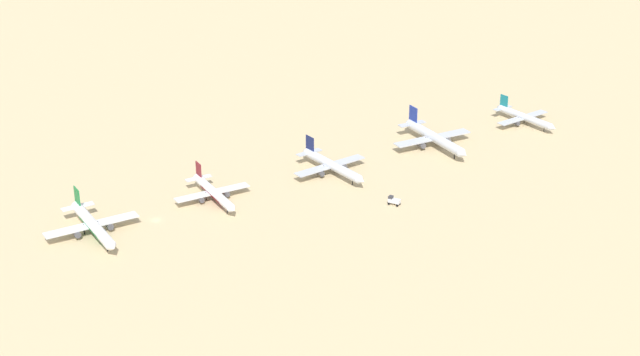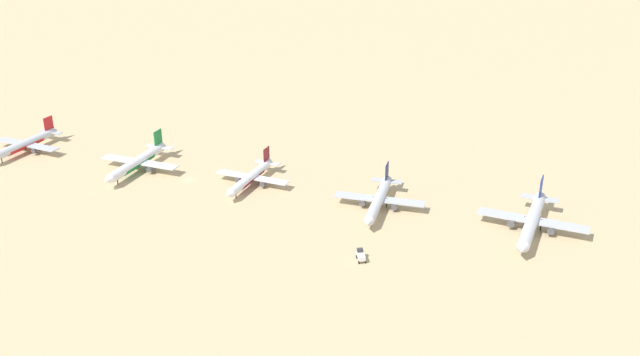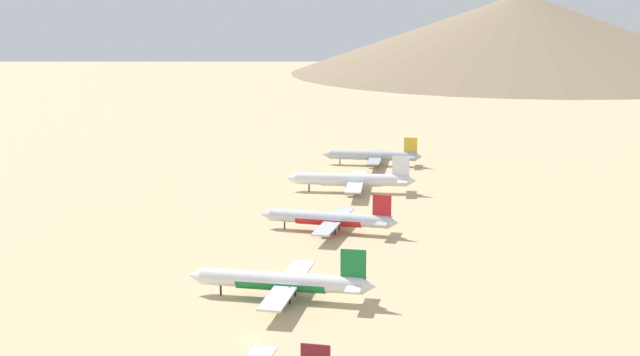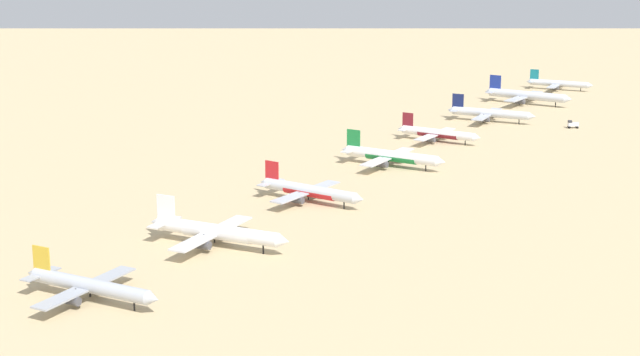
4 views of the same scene
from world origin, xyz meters
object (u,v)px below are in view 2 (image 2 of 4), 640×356
at_px(parked_jet_3, 138,162).
at_px(parked_jet_4, 251,177).
at_px(parked_jet_6, 532,220).
at_px(parked_jet_5, 379,199).
at_px(service_truck, 361,255).
at_px(parked_jet_2, 25,144).

relative_size(parked_jet_3, parked_jet_4, 1.14).
xyz_separation_m(parked_jet_4, parked_jet_6, (17.21, 119.25, 1.00)).
height_order(parked_jet_3, parked_jet_6, parked_jet_6).
relative_size(parked_jet_5, parked_jet_6, 0.89).
bearing_deg(parked_jet_4, service_truck, 47.74).
distance_m(parked_jet_2, parked_jet_3, 65.46).
distance_m(parked_jet_5, service_truck, 42.48).
bearing_deg(service_truck, parked_jet_6, 120.41).
relative_size(parked_jet_4, parked_jet_6, 0.82).
height_order(parked_jet_5, service_truck, parked_jet_5).
xyz_separation_m(parked_jet_2, parked_jet_4, (13.09, 120.92, -0.30)).
bearing_deg(parked_jet_2, parked_jet_6, 82.81).
height_order(parked_jet_5, parked_jet_6, parked_jet_6).
xyz_separation_m(parked_jet_3, parked_jet_5, (14.43, 114.72, -0.13)).
bearing_deg(parked_jet_5, parked_jet_4, -100.22).
bearing_deg(parked_jet_3, parked_jet_6, 83.15).
bearing_deg(parked_jet_2, service_truck, 69.76).
xyz_separation_m(parked_jet_5, parked_jet_6, (6.64, 60.64, 0.56)).
relative_size(parked_jet_4, service_truck, 7.48).
height_order(parked_jet_2, parked_jet_4, parked_jet_2).
distance_m(parked_jet_2, parked_jet_5, 181.08).
bearing_deg(parked_jet_5, parked_jet_6, 83.75).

